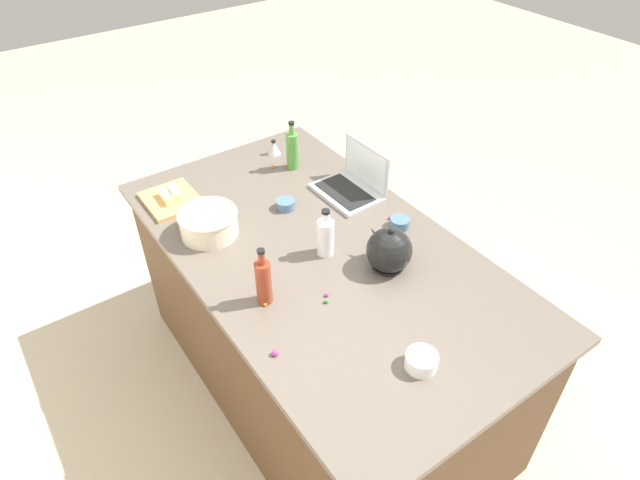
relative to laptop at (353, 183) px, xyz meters
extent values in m
plane|color=#B7A88E|center=(-0.26, 0.37, -0.95)|extent=(12.00, 12.00, 0.00)
cube|color=#4C331E|center=(-0.26, 0.37, -0.51)|extent=(1.82, 0.98, 0.87)
cube|color=#60564C|center=(-0.26, 0.37, -0.06)|extent=(1.88, 1.04, 0.03)
cube|color=#B7B7BC|center=(0.00, 0.04, -0.04)|extent=(0.31, 0.23, 0.02)
cube|color=black|center=(0.00, 0.05, -0.03)|extent=(0.28, 0.16, 0.00)
cube|color=#B7B7BC|center=(0.00, -0.08, 0.07)|extent=(0.30, 0.02, 0.20)
cube|color=silver|center=(0.00, -0.07, 0.07)|extent=(0.27, 0.01, 0.18)
cylinder|color=beige|center=(0.10, 0.69, 0.00)|extent=(0.24, 0.24, 0.10)
cylinder|color=black|center=(0.10, 0.69, 0.01)|extent=(0.20, 0.20, 0.09)
torus|color=beige|center=(0.10, 0.69, 0.06)|extent=(0.25, 0.25, 0.01)
cylinder|color=white|center=(-0.29, 0.36, 0.03)|extent=(0.07, 0.07, 0.16)
cylinder|color=white|center=(-0.29, 0.36, 0.13)|extent=(0.03, 0.03, 0.04)
cylinder|color=black|center=(-0.29, 0.36, 0.16)|extent=(0.03, 0.03, 0.01)
cylinder|color=maroon|center=(-0.38, 0.70, 0.04)|extent=(0.06, 0.06, 0.18)
cylinder|color=maroon|center=(-0.38, 0.70, 0.16)|extent=(0.02, 0.02, 0.05)
cylinder|color=black|center=(-0.38, 0.70, 0.19)|extent=(0.03, 0.03, 0.01)
cylinder|color=#4C8C38|center=(0.34, 0.11, 0.05)|extent=(0.06, 0.06, 0.19)
cylinder|color=#4C8C38|center=(0.34, 0.11, 0.16)|extent=(0.03, 0.03, 0.05)
cylinder|color=black|center=(0.34, 0.11, 0.20)|extent=(0.03, 0.03, 0.01)
cylinder|color=black|center=(-0.49, 0.21, -0.04)|extent=(0.13, 0.13, 0.01)
sphere|color=black|center=(-0.49, 0.21, 0.03)|extent=(0.18, 0.18, 0.18)
cone|color=black|center=(-0.41, 0.21, 0.05)|extent=(0.08, 0.03, 0.07)
sphere|color=black|center=(-0.49, 0.21, 0.13)|extent=(0.02, 0.02, 0.02)
cube|color=tan|center=(0.42, 0.73, -0.04)|extent=(0.26, 0.23, 0.02)
cube|color=#F4E58C|center=(0.43, 0.70, -0.01)|extent=(0.11, 0.05, 0.04)
cube|color=#F4E58C|center=(0.41, 0.75, -0.01)|extent=(0.11, 0.04, 0.04)
cylinder|color=white|center=(-0.93, 0.44, -0.02)|extent=(0.11, 0.11, 0.05)
cylinder|color=slate|center=(-0.33, 0.00, -0.03)|extent=(0.08, 0.08, 0.04)
cylinder|color=slate|center=(0.07, 0.33, -0.03)|extent=(0.08, 0.08, 0.04)
cone|color=#B2B2B7|center=(0.51, 0.12, -0.01)|extent=(0.07, 0.07, 0.07)
cylinder|color=black|center=(0.51, 0.12, 0.03)|extent=(0.02, 0.02, 0.01)
sphere|color=#CC3399|center=(-0.27, 0.00, -0.04)|extent=(0.02, 0.02, 0.02)
sphere|color=#CC3399|center=(-0.61, 0.80, -0.04)|extent=(0.02, 0.02, 0.02)
sphere|color=orange|center=(0.22, 0.69, -0.04)|extent=(0.02, 0.02, 0.02)
sphere|color=orange|center=(-0.40, 0.71, -0.04)|extent=(0.01, 0.01, 0.01)
sphere|color=#CC3399|center=(-0.49, 0.50, -0.04)|extent=(0.01, 0.01, 0.01)
sphere|color=orange|center=(0.40, 0.20, -0.04)|extent=(0.02, 0.02, 0.02)
sphere|color=green|center=(-0.52, 0.52, -0.04)|extent=(0.01, 0.01, 0.01)
camera|label=1|loc=(-1.64, 1.34, 1.39)|focal=30.47mm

